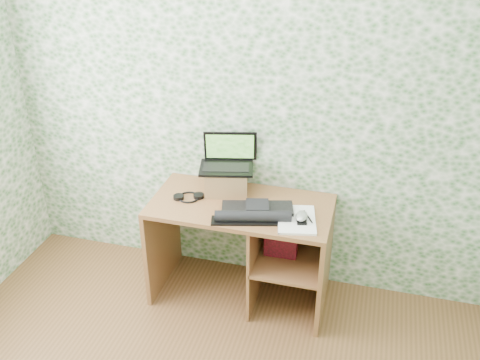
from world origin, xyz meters
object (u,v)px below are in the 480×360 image
(notepad, at_px, (297,220))
(keyboard, at_px, (255,212))
(desk, at_px, (253,237))
(riser, at_px, (227,180))
(laptop, at_px, (228,159))

(notepad, bearing_deg, keyboard, 171.28)
(desk, height_order, keyboard, keyboard)
(desk, relative_size, keyboard, 2.27)
(riser, bearing_deg, desk, -27.89)
(keyboard, xyz_separation_m, notepad, (0.26, 0.01, -0.02))
(laptop, bearing_deg, keyboard, -61.71)
(desk, height_order, riser, riser)
(riser, bearing_deg, laptop, 90.00)
(desk, relative_size, notepad, 3.63)
(riser, bearing_deg, keyboard, -44.25)
(riser, height_order, notepad, riser)
(keyboard, bearing_deg, laptop, 117.29)
(laptop, distance_m, notepad, 0.64)
(laptop, xyz_separation_m, notepad, (0.53, -0.29, -0.22))
(desk, distance_m, keyboard, 0.33)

